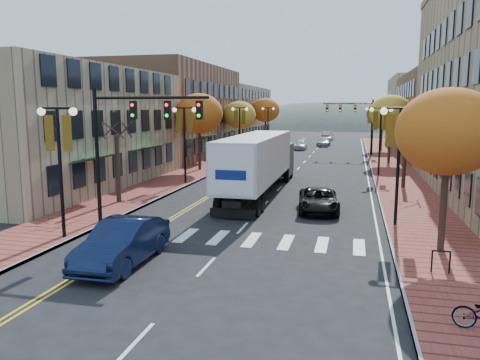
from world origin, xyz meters
The scene contains 31 objects.
ground centered at (0.00, 0.00, 0.00)m, with size 200.00×200.00×0.00m, color black.
sidewalk_left centered at (-9.00, 32.50, 0.07)m, with size 4.00×85.00×0.15m, color brown.
sidewalk_right centered at (9.00, 32.50, 0.07)m, with size 4.00×85.00×0.15m, color brown.
building_left_near centered at (-17.00, 13.00, 4.50)m, with size 12.00×22.00×9.00m, color #9E8966.
building_left_mid centered at (-17.00, 36.00, 5.50)m, with size 12.00×24.00×11.00m, color brown.
building_left_far centered at (-17.00, 61.00, 4.75)m, with size 12.00×26.00×9.50m, color #9E8966.
building_right_mid centered at (18.50, 42.00, 5.00)m, with size 15.00×24.00×10.00m, color brown.
building_right_far centered at (18.50, 64.00, 5.50)m, with size 15.00×20.00×11.00m, color #9E8966.
tree_left_a centered at (-9.00, 8.00, 2.25)m, with size 0.28×0.28×4.20m.
tree_left_b centered at (-9.00, 24.00, 5.45)m, with size 4.48×4.48×7.21m.
tree_left_c centered at (-9.00, 40.00, 5.05)m, with size 4.16×4.16×6.69m.
tree_left_d centered at (-9.00, 58.00, 5.60)m, with size 4.61×4.61×7.42m.
tree_right_a centered at (9.00, 2.00, 5.05)m, with size 4.16×4.16×6.69m.
tree_right_b centered at (9.00, 18.00, 2.25)m, with size 0.28×0.28×4.20m.
tree_right_c centered at (9.00, 34.00, 5.45)m, with size 4.48×4.48×7.21m.
tree_right_d centered at (9.00, 50.00, 5.29)m, with size 4.35×4.35×7.00m.
lamp_left_a centered at (-7.50, 0.00, 4.29)m, with size 1.96×0.36×6.05m.
lamp_left_b centered at (-7.50, 16.00, 4.29)m, with size 1.96×0.36×6.05m.
lamp_left_c centered at (-7.50, 34.00, 4.29)m, with size 1.96×0.36×6.05m.
lamp_left_d centered at (-7.50, 52.00, 4.29)m, with size 1.96×0.36×6.05m.
lamp_right_a centered at (7.50, 6.00, 4.29)m, with size 1.96×0.36×6.05m.
lamp_right_b centered at (7.50, 24.00, 4.29)m, with size 1.96×0.36×6.05m.
lamp_right_c centered at (7.50, 42.00, 4.29)m, with size 1.96×0.36×6.05m.
traffic_mast_near centered at (-5.48, 3.00, 4.92)m, with size 6.10×0.35×7.00m.
traffic_mast_far centered at (5.48, 42.00, 4.92)m, with size 6.10×0.34×7.00m.
semi_truck centered at (-0.97, 13.35, 2.45)m, with size 2.82×16.80×4.20m.
navy_sedan centered at (-3.23, -2.45, 0.86)m, with size 1.83×5.25×1.73m, color #0D1635.
black_suv centered at (3.42, 8.76, 0.68)m, with size 2.25×4.88×1.36m, color black.
car_far_white centered at (-2.15, 49.10, 0.69)m, with size 1.63×4.06×1.38m, color silver.
car_far_silver centered at (0.68, 56.01, 0.68)m, with size 1.90×4.68×1.36m, color #A4A4AB.
car_far_oncoming centered at (0.50, 69.58, 0.82)m, with size 1.73×4.97×1.64m, color #A0A0A7.
Camera 1 is at (5.32, -18.35, 6.03)m, focal length 35.00 mm.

